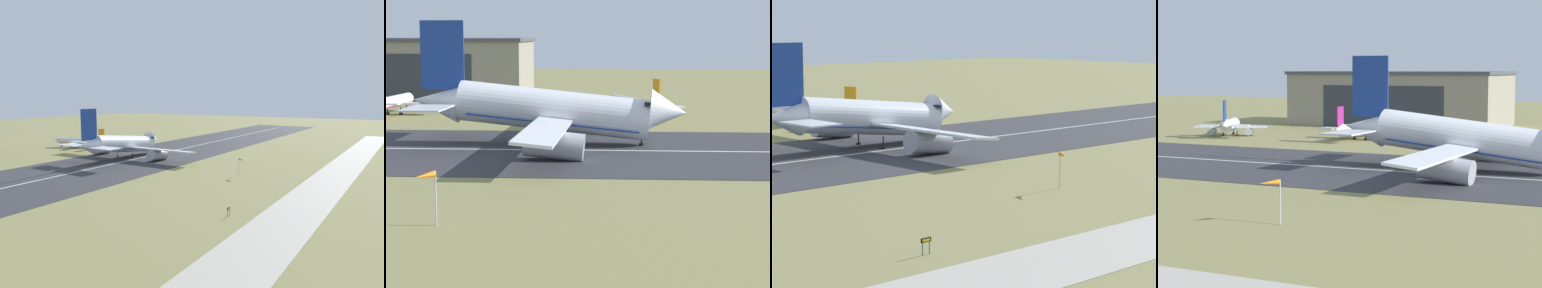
# 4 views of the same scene
# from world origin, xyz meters

# --- Properties ---
(ground_plane) EXTENTS (642.48, 642.48, 0.00)m
(ground_plane) POSITION_xyz_m (0.00, 52.45, 0.00)
(ground_plane) COLOR olive
(runway_strip) EXTENTS (402.48, 44.18, 0.06)m
(runway_strip) POSITION_xyz_m (0.00, 104.91, 0.03)
(runway_strip) COLOR #333338
(runway_strip) RESTS_ON ground_plane
(runway_centreline) EXTENTS (362.23, 0.70, 0.01)m
(runway_centreline) POSITION_xyz_m (0.00, 104.91, 0.07)
(runway_centreline) COLOR silver
(runway_centreline) RESTS_ON runway_strip
(airplane_landing) EXTENTS (43.47, 60.67, 19.47)m
(airplane_landing) POSITION_xyz_m (14.74, 110.38, 5.20)
(airplane_landing) COLOR silver
(airplane_landing) RESTS_ON ground_plane
(airplane_parked_west) EXTENTS (18.65, 25.76, 8.68)m
(airplane_parked_west) POSITION_xyz_m (28.10, 149.29, 2.72)
(airplane_parked_west) COLOR silver
(airplane_parked_west) RESTS_ON ground_plane
(windsock_pole) EXTENTS (1.74, 2.35, 5.07)m
(windsock_pole) POSITION_xyz_m (8.57, 58.99, 4.54)
(windsock_pole) COLOR #B7B7BC
(windsock_pole) RESTS_ON ground_plane
(runway_sign) EXTENTS (1.28, 0.13, 1.73)m
(runway_sign) POSITION_xyz_m (-27.95, 45.56, 1.28)
(runway_sign) COLOR #4C4C51
(runway_sign) RESTS_ON ground_plane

